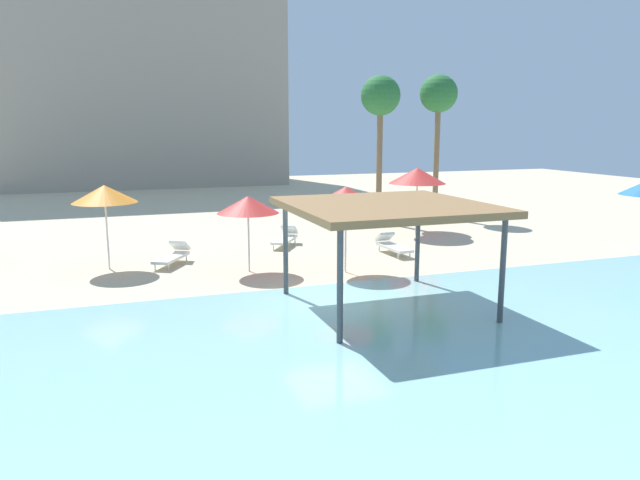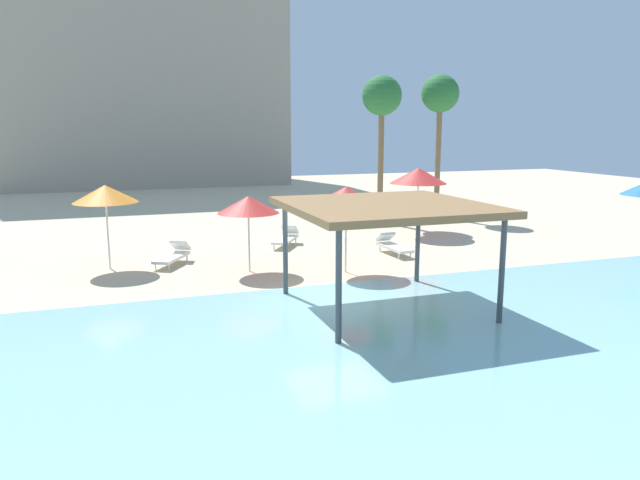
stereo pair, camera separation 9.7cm
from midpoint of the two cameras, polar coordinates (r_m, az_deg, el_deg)
The scene contains 13 objects.
ground_plane at distance 16.48m, azimuth 1.51°, elevation -5.74°, with size 80.00×80.00×0.00m, color beige.
lagoon_water at distance 12.00m, azimuth 10.63°, elevation -12.31°, with size 44.00×13.50×0.04m, color #8CC6CC.
shade_pavilion at distance 15.30m, azimuth 6.46°, elevation 2.92°, with size 4.84×4.84×2.77m.
beach_umbrella_red_3 at distance 19.15m, azimuth 2.65°, elevation 4.29°, with size 1.98×1.98×2.80m.
beach_umbrella_red_4 at distance 26.27m, azimuth 9.44°, elevation 6.04°, with size 2.46×2.46×2.92m.
beach_umbrella_red_6 at distance 19.43m, azimuth -6.69°, elevation 3.35°, with size 2.01×2.01×2.48m.
beach_umbrella_orange_7 at distance 20.81m, azimuth -19.60°, elevation 4.15°, with size 2.09×2.09×2.80m.
lounge_chair_0 at distance 23.86m, azimuth -3.10°, elevation 0.25°, with size 1.52×1.92×0.74m.
lounge_chair_2 at distance 22.46m, azimuth 7.04°, elevation -0.48°, with size 0.70×1.92×0.74m.
lounge_chair_3 at distance 21.21m, azimuth -13.61°, elevation -1.37°, with size 1.48×1.94×0.74m.
palm_tree_0 at distance 31.75m, azimuth 11.43°, elevation 13.10°, with size 1.90×1.90×7.24m.
palm_tree_1 at distance 29.49m, azimuth 5.99°, elevation 13.11°, with size 1.90×1.90×7.06m.
hotel_block_0 at distance 52.29m, azimuth -17.15°, elevation 15.61°, with size 22.80×11.06×19.00m, color #9E9384.
Camera 2 is at (-5.57, -14.78, 4.69)m, focal length 33.69 mm.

